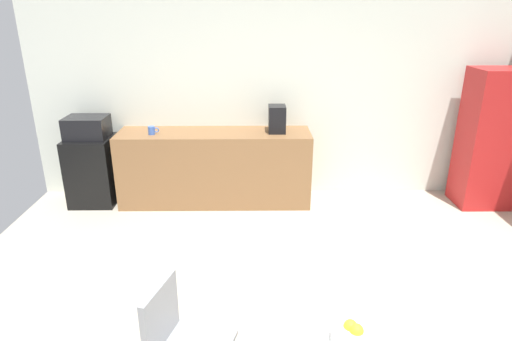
{
  "coord_description": "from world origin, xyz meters",
  "views": [
    {
      "loc": [
        -0.28,
        -2.38,
        2.29
      ],
      "look_at": [
        -0.24,
        1.2,
        0.95
      ],
      "focal_mm": 30.48,
      "sensor_mm": 36.0,
      "label": 1
    }
  ],
  "objects_px": {
    "chair_gray": "(176,334)",
    "mug_white": "(152,130)",
    "fruit_bowl": "(355,336)",
    "microwave": "(87,127)",
    "locker_cabinet": "(489,139)",
    "mini_fridge": "(93,170)",
    "coffee_maker": "(277,119)"
  },
  "relations": [
    {
      "from": "fruit_bowl",
      "to": "mug_white",
      "type": "relative_size",
      "value": 1.86
    },
    {
      "from": "mug_white",
      "to": "mini_fridge",
      "type": "bearing_deg",
      "value": 173.8
    },
    {
      "from": "microwave",
      "to": "fruit_bowl",
      "type": "relative_size",
      "value": 2.0
    },
    {
      "from": "mini_fridge",
      "to": "mug_white",
      "type": "height_order",
      "value": "mug_white"
    },
    {
      "from": "microwave",
      "to": "locker_cabinet",
      "type": "distance_m",
      "value": 4.79
    },
    {
      "from": "microwave",
      "to": "locker_cabinet",
      "type": "xyz_separation_m",
      "value": [
        4.79,
        -0.1,
        -0.13
      ]
    },
    {
      "from": "mug_white",
      "to": "coffee_maker",
      "type": "distance_m",
      "value": 1.48
    },
    {
      "from": "microwave",
      "to": "fruit_bowl",
      "type": "distance_m",
      "value": 4.15
    },
    {
      "from": "chair_gray",
      "to": "fruit_bowl",
      "type": "bearing_deg",
      "value": -18.9
    },
    {
      "from": "microwave",
      "to": "mug_white",
      "type": "xyz_separation_m",
      "value": [
        0.79,
        -0.09,
        -0.01
      ]
    },
    {
      "from": "mini_fridge",
      "to": "microwave",
      "type": "bearing_deg",
      "value": 0.0
    },
    {
      "from": "locker_cabinet",
      "to": "mug_white",
      "type": "xyz_separation_m",
      "value": [
        -4.0,
        0.01,
        0.12
      ]
    },
    {
      "from": "mini_fridge",
      "to": "microwave",
      "type": "xyz_separation_m",
      "value": [
        0.0,
        0.0,
        0.55
      ]
    },
    {
      "from": "mini_fridge",
      "to": "coffee_maker",
      "type": "distance_m",
      "value": 2.35
    },
    {
      "from": "locker_cabinet",
      "to": "chair_gray",
      "type": "relative_size",
      "value": 2.0
    },
    {
      "from": "mini_fridge",
      "to": "fruit_bowl",
      "type": "xyz_separation_m",
      "value": [
        2.46,
        -3.33,
        0.37
      ]
    },
    {
      "from": "chair_gray",
      "to": "fruit_bowl",
      "type": "relative_size",
      "value": 3.45
    },
    {
      "from": "chair_gray",
      "to": "microwave",
      "type": "bearing_deg",
      "value": 116.78
    },
    {
      "from": "coffee_maker",
      "to": "mini_fridge",
      "type": "bearing_deg",
      "value": 180.0
    },
    {
      "from": "chair_gray",
      "to": "mug_white",
      "type": "height_order",
      "value": "mug_white"
    },
    {
      "from": "mug_white",
      "to": "chair_gray",
      "type": "bearing_deg",
      "value": -75.97
    },
    {
      "from": "chair_gray",
      "to": "coffee_maker",
      "type": "relative_size",
      "value": 2.59
    },
    {
      "from": "mini_fridge",
      "to": "microwave",
      "type": "distance_m",
      "value": 0.55
    },
    {
      "from": "mini_fridge",
      "to": "fruit_bowl",
      "type": "relative_size",
      "value": 3.46
    },
    {
      "from": "locker_cabinet",
      "to": "chair_gray",
      "type": "bearing_deg",
      "value": -138.36
    },
    {
      "from": "locker_cabinet",
      "to": "fruit_bowl",
      "type": "distance_m",
      "value": 3.98
    },
    {
      "from": "locker_cabinet",
      "to": "coffee_maker",
      "type": "relative_size",
      "value": 5.19
    },
    {
      "from": "mini_fridge",
      "to": "locker_cabinet",
      "type": "bearing_deg",
      "value": -1.2
    },
    {
      "from": "chair_gray",
      "to": "mug_white",
      "type": "relative_size",
      "value": 6.43
    },
    {
      "from": "mug_white",
      "to": "coffee_maker",
      "type": "bearing_deg",
      "value": 3.32
    },
    {
      "from": "locker_cabinet",
      "to": "fruit_bowl",
      "type": "height_order",
      "value": "locker_cabinet"
    },
    {
      "from": "locker_cabinet",
      "to": "mug_white",
      "type": "distance_m",
      "value": 4.0
    }
  ]
}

